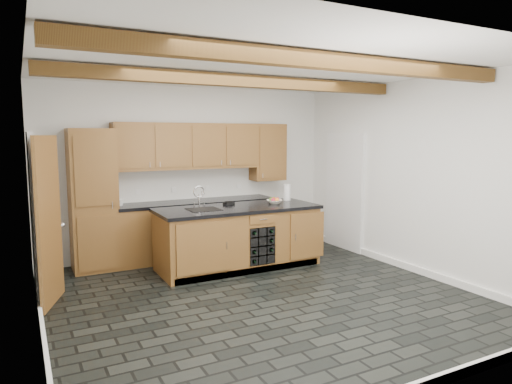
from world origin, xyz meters
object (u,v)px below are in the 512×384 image
at_px(island, 239,237).
at_px(paper_towel, 287,192).
at_px(kitchen_scale, 229,203).
at_px(fruit_bowl, 274,202).

relative_size(island, paper_towel, 9.42).
height_order(island, kitchen_scale, kitchen_scale).
relative_size(island, fruit_bowl, 10.08).
height_order(island, fruit_bowl, fruit_bowl).
bearing_deg(island, fruit_bowl, 3.52).
bearing_deg(fruit_bowl, kitchen_scale, 160.24).
height_order(fruit_bowl, paper_towel, paper_towel).
xyz_separation_m(kitchen_scale, fruit_bowl, (0.68, -0.24, 0.01)).
bearing_deg(island, paper_towel, 14.51).
distance_m(fruit_bowl, paper_towel, 0.44).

